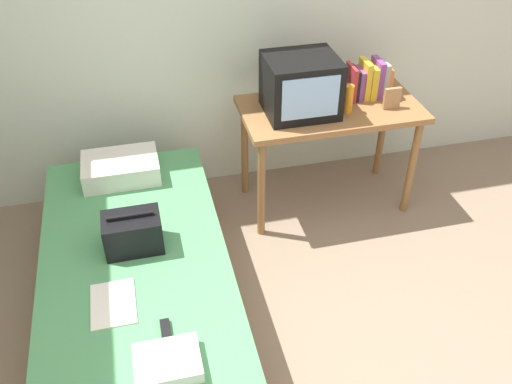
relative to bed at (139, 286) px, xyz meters
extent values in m
cube|color=silver|center=(0.81, 1.28, 1.07)|extent=(5.20, 0.10, 2.60)
cube|color=olive|center=(0.00, 0.00, -0.08)|extent=(1.00, 2.00, 0.28)
cube|color=#4C935B|center=(0.00, 0.00, 0.14)|extent=(0.97, 1.94, 0.18)
cube|color=olive|center=(1.34, 0.77, 0.52)|extent=(1.16, 0.60, 0.04)
cylinder|color=olive|center=(0.82, 0.53, 0.14)|extent=(0.05, 0.05, 0.72)
cylinder|color=olive|center=(1.86, 0.53, 0.14)|extent=(0.05, 0.05, 0.72)
cylinder|color=olive|center=(0.82, 1.01, 0.14)|extent=(0.05, 0.05, 0.72)
cylinder|color=olive|center=(1.86, 1.01, 0.14)|extent=(0.05, 0.05, 0.72)
cube|color=black|center=(1.13, 0.76, 0.72)|extent=(0.44, 0.38, 0.36)
cube|color=#8CB2E0|center=(1.13, 0.56, 0.73)|extent=(0.35, 0.01, 0.26)
cylinder|color=orange|center=(1.42, 0.68, 0.63)|extent=(0.06, 0.06, 0.18)
cube|color=#B72D33|center=(1.50, 0.85, 0.65)|extent=(0.02, 0.17, 0.22)
cube|color=black|center=(1.53, 0.85, 0.64)|extent=(0.02, 0.15, 0.21)
cube|color=#7A3D89|center=(1.56, 0.85, 0.63)|extent=(0.03, 0.15, 0.20)
cube|color=gold|center=(1.59, 0.85, 0.66)|extent=(0.04, 0.16, 0.25)
cube|color=gold|center=(1.64, 0.85, 0.64)|extent=(0.04, 0.17, 0.22)
cube|color=#7A3D89|center=(1.68, 0.85, 0.66)|extent=(0.04, 0.16, 0.25)
cube|color=gray|center=(1.72, 0.85, 0.65)|extent=(0.04, 0.15, 0.23)
cube|color=#CC7233|center=(1.75, 0.85, 0.63)|extent=(0.02, 0.14, 0.19)
cube|color=#9E754C|center=(1.71, 0.66, 0.61)|extent=(0.11, 0.02, 0.14)
cube|color=silver|center=(-0.02, 0.74, 0.30)|extent=(0.46, 0.32, 0.13)
cube|color=black|center=(0.01, 0.07, 0.33)|extent=(0.30, 0.20, 0.20)
cylinder|color=black|center=(0.01, 0.07, 0.45)|extent=(0.24, 0.02, 0.02)
cube|color=white|center=(-0.12, -0.32, 0.24)|extent=(0.21, 0.29, 0.01)
cube|color=black|center=(0.11, -0.56, 0.24)|extent=(0.04, 0.16, 0.02)
cube|color=white|center=(0.10, -0.73, 0.26)|extent=(0.28, 0.22, 0.06)
camera|label=1|loc=(0.12, -2.22, 2.26)|focal=39.12mm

